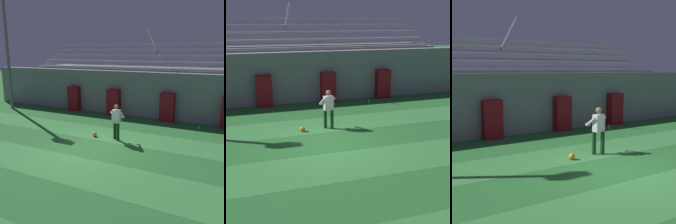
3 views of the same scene
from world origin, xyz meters
TOP-DOWN VIEW (x-y plane):
  - ground_plane at (0.00, 0.00)m, footprint 80.00×80.00m
  - turf_stripe_mid at (0.00, -1.92)m, footprint 28.00×2.04m
  - turf_stripe_far at (0.00, 2.15)m, footprint 28.00×2.04m
  - back_wall at (0.00, 6.50)m, footprint 24.00×0.60m
  - padding_pillar_gate_left at (-1.75, 5.95)m, footprint 0.82×0.44m
  - padding_pillar_gate_right at (1.75, 5.95)m, footprint 0.82×0.44m
  - padding_pillar_far_left at (-4.81, 5.95)m, footprint 0.82×0.44m
  - bleacher_stand at (-0.00, 8.84)m, footprint 18.00×4.05m
  - floodlight_pole at (-9.32, 4.57)m, footprint 0.90×0.36m
  - goalkeeper at (0.56, 1.63)m, footprint 0.63×0.59m
  - soccer_ball at (-0.58, 1.56)m, footprint 0.22×0.22m
  - water_bottle at (3.75, 4.82)m, footprint 0.07×0.07m

SIDE VIEW (x-z plane):
  - ground_plane at x=0.00m, z-range 0.00..0.00m
  - turf_stripe_mid at x=0.00m, z-range 0.00..0.01m
  - turf_stripe_far at x=0.00m, z-range 0.00..0.01m
  - soccer_ball at x=-0.58m, z-range 0.00..0.22m
  - water_bottle at x=3.75m, z-range 0.00..0.24m
  - padding_pillar_gate_left at x=-1.75m, z-range 0.00..1.68m
  - padding_pillar_gate_right at x=1.75m, z-range 0.00..1.68m
  - padding_pillar_far_left at x=-4.81m, z-range 0.00..1.68m
  - goalkeeper at x=0.56m, z-range 0.12..1.79m
  - back_wall at x=0.00m, z-range 0.00..2.80m
  - bleacher_stand at x=0.00m, z-range -1.21..4.22m
  - floodlight_pole at x=-9.32m, z-range 1.07..9.16m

